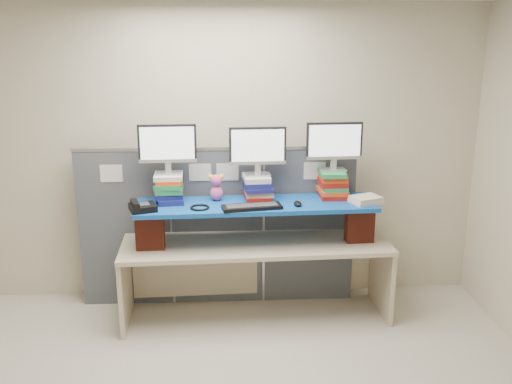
{
  "coord_description": "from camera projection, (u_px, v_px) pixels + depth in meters",
  "views": [
    {
      "loc": [
        0.1,
        -3.3,
        2.56
      ],
      "look_at": [
        0.34,
        1.45,
        1.19
      ],
      "focal_mm": 40.0,
      "sensor_mm": 36.0,
      "label": 1
    }
  ],
  "objects": [
    {
      "name": "binder_stack",
      "position": [
        366.0,
        200.0,
        4.97
      ],
      "size": [
        0.31,
        0.28,
        0.06
      ],
      "rotation": [
        0.0,
        0.0,
        0.39
      ],
      "color": "beige",
      "rests_on": "blue_board"
    },
    {
      "name": "brick_pier_left",
      "position": [
        150.0,
        230.0,
        4.9
      ],
      "size": [
        0.25,
        0.14,
        0.33
      ],
      "primitive_type": "cube",
      "rotation": [
        0.0,
        0.0,
        0.04
      ],
      "color": "maroon",
      "rests_on": "desk"
    },
    {
      "name": "cubicle_partition",
      "position": [
        218.0,
        226.0,
        5.36
      ],
      "size": [
        2.6,
        0.06,
        1.53
      ],
      "color": "#42464E",
      "rests_on": "ground"
    },
    {
      "name": "mouse",
      "position": [
        298.0,
        204.0,
        4.89
      ],
      "size": [
        0.1,
        0.13,
        0.04
      ],
      "primitive_type": "ellipsoid",
      "rotation": [
        0.0,
        0.0,
        -0.28
      ],
      "color": "black",
      "rests_on": "blue_board"
    },
    {
      "name": "desk_phone",
      "position": [
        142.0,
        207.0,
        4.75
      ],
      "size": [
        0.26,
        0.25,
        0.09
      ],
      "rotation": [
        0.0,
        0.0,
        0.33
      ],
      "color": "black",
      "rests_on": "blue_board"
    },
    {
      "name": "plush_toy",
      "position": [
        216.0,
        187.0,
        5.01
      ],
      "size": [
        0.14,
        0.1,
        0.24
      ],
      "rotation": [
        0.0,
        0.0,
        -0.15
      ],
      "color": "#CE4E90",
      "rests_on": "blue_board"
    },
    {
      "name": "monitor_left",
      "position": [
        167.0,
        146.0,
        4.88
      ],
      "size": [
        0.5,
        0.15,
        0.43
      ],
      "rotation": [
        0.0,
        0.0,
        0.04
      ],
      "color": "#A9A9AE",
      "rests_on": "book_stack_left"
    },
    {
      "name": "desk",
      "position": [
        256.0,
        258.0,
        5.11
      ],
      "size": [
        2.41,
        0.79,
        0.72
      ],
      "rotation": [
        0.0,
        0.0,
        0.04
      ],
      "color": "#C2B294",
      "rests_on": "ground"
    },
    {
      "name": "book_stack_center",
      "position": [
        258.0,
        188.0,
        5.06
      ],
      "size": [
        0.28,
        0.32,
        0.22
      ],
      "color": "maroon",
      "rests_on": "blue_board"
    },
    {
      "name": "monitor_center",
      "position": [
        258.0,
        148.0,
        4.96
      ],
      "size": [
        0.5,
        0.15,
        0.43
      ],
      "rotation": [
        0.0,
        0.0,
        0.04
      ],
      "color": "#A9A9AE",
      "rests_on": "book_stack_center"
    },
    {
      "name": "brick_pier_right",
      "position": [
        360.0,
        224.0,
        5.06
      ],
      "size": [
        0.25,
        0.14,
        0.33
      ],
      "primitive_type": "cube",
      "rotation": [
        0.0,
        0.0,
        0.04
      ],
      "color": "maroon",
      "rests_on": "desk"
    },
    {
      "name": "room",
      "position": [
        212.0,
        226.0,
        3.48
      ],
      "size": [
        5.0,
        4.0,
        2.8
      ],
      "color": "beige",
      "rests_on": "ground"
    },
    {
      "name": "keyboard",
      "position": [
        252.0,
        207.0,
        4.81
      ],
      "size": [
        0.52,
        0.25,
        0.03
      ],
      "rotation": [
        0.0,
        0.0,
        0.16
      ],
      "color": "black",
      "rests_on": "blue_board"
    },
    {
      "name": "book_stack_left",
      "position": [
        169.0,
        188.0,
        4.98
      ],
      "size": [
        0.27,
        0.32,
        0.25
      ],
      "color": "navy",
      "rests_on": "blue_board"
    },
    {
      "name": "book_stack_right",
      "position": [
        333.0,
        184.0,
        5.12
      ],
      "size": [
        0.26,
        0.31,
        0.25
      ],
      "color": "maroon",
      "rests_on": "blue_board"
    },
    {
      "name": "headset",
      "position": [
        200.0,
        207.0,
        4.82
      ],
      "size": [
        0.19,
        0.19,
        0.02
      ],
      "primitive_type": "torus",
      "rotation": [
        0.0,
        0.0,
        -0.15
      ],
      "color": "black",
      "rests_on": "blue_board"
    },
    {
      "name": "blue_board",
      "position": [
        256.0,
        205.0,
        4.98
      ],
      "size": [
        2.1,
        0.61,
        0.04
      ],
      "primitive_type": "cube",
      "rotation": [
        0.0,
        0.0,
        0.04
      ],
      "color": "navy",
      "rests_on": "brick_pier_left"
    },
    {
      "name": "monitor_right",
      "position": [
        334.0,
        143.0,
        5.01
      ],
      "size": [
        0.5,
        0.15,
        0.43
      ],
      "rotation": [
        0.0,
        0.0,
        0.04
      ],
      "color": "#A9A9AE",
      "rests_on": "book_stack_right"
    }
  ]
}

